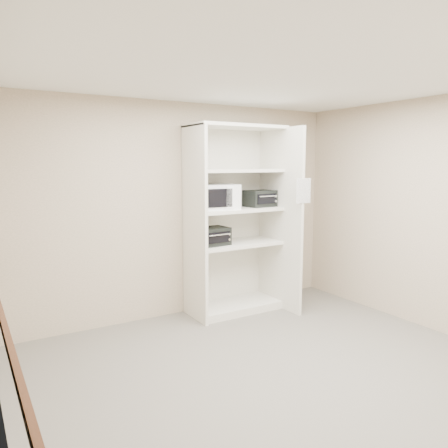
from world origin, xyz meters
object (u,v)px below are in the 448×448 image
microwave (216,197)px  toaster_oven_upper (260,198)px  shelving_unit (238,226)px  toaster_oven_lower (212,236)px

microwave → toaster_oven_upper: bearing=3.3°
microwave → toaster_oven_upper: size_ratio=1.37×
shelving_unit → microwave: (-0.34, -0.00, 0.39)m
microwave → toaster_oven_upper: 0.67m
shelving_unit → microwave: shelving_unit is taller
microwave → toaster_oven_upper: (0.67, -0.02, -0.05)m
toaster_oven_lower → toaster_oven_upper: bearing=-5.6°
microwave → toaster_oven_lower: microwave is taller
microwave → toaster_oven_lower: 0.50m
shelving_unit → toaster_oven_lower: (-0.40, -0.02, -0.10)m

